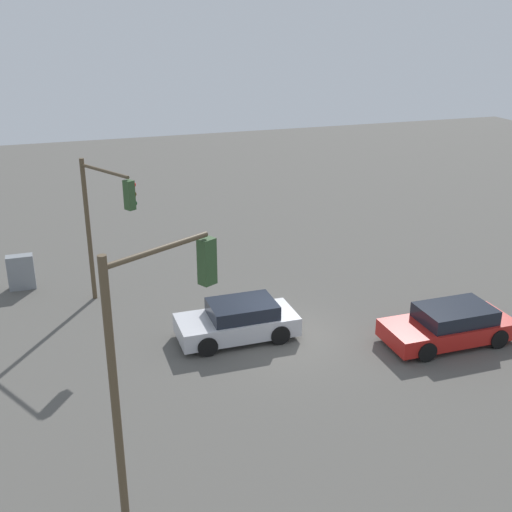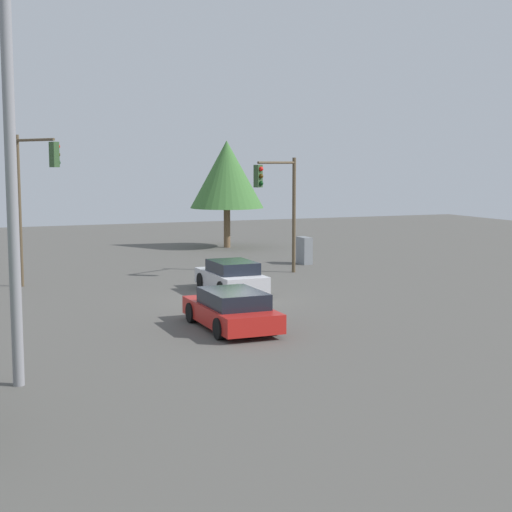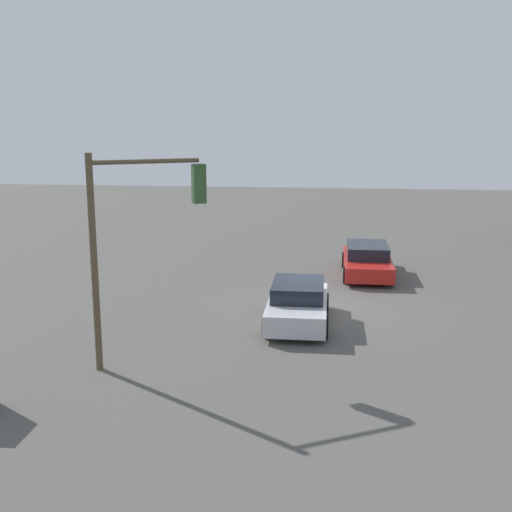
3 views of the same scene
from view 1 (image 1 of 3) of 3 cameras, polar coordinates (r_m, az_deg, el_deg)
name	(u,v)px [view 1 (image 1 of 3)]	position (r m, az deg, el deg)	size (l,w,h in m)	color
ground_plane	(280,340)	(22.83, 2.15, -7.44)	(80.00, 80.00, 0.00)	#54514C
sedan_silver	(238,321)	(22.66, -1.60, -5.78)	(4.19, 2.00, 1.35)	silver
sedan_red	(450,325)	(23.41, 16.84, -5.89)	(4.58, 2.06, 1.31)	red
traffic_signal_main	(152,341)	(13.54, -9.23, -7.48)	(2.60, 1.60, 6.68)	brown
traffic_signal_cross	(105,212)	(24.45, -13.29, 3.85)	(1.71, 2.81, 5.72)	brown
electrical_cabinet	(21,272)	(28.28, -20.16, -1.35)	(1.06, 0.50, 1.46)	gray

